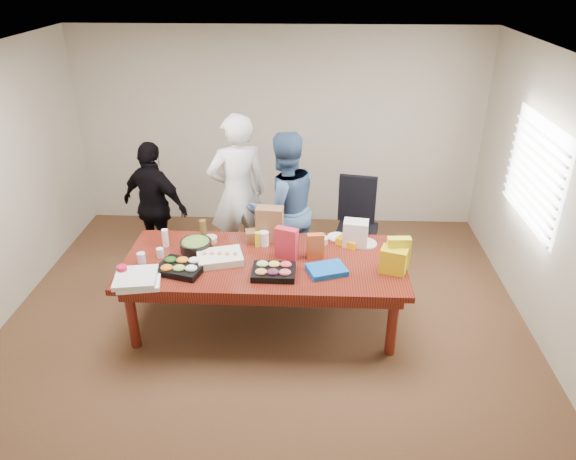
{
  "coord_description": "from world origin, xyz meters",
  "views": [
    {
      "loc": [
        0.44,
        -4.59,
        3.46
      ],
      "look_at": [
        0.24,
        0.1,
        1.04
      ],
      "focal_mm": 33.39,
      "sensor_mm": 36.0,
      "label": 1
    }
  ],
  "objects_px": {
    "sheet_cake": "(220,258)",
    "person_center": "(238,194)",
    "person_right": "(284,208)",
    "salad_bowl": "(196,246)",
    "office_chair": "(357,228)",
    "conference_table": "(265,292)"
  },
  "relations": [
    {
      "from": "person_right",
      "to": "sheet_cake",
      "type": "relative_size",
      "value": 4.11
    },
    {
      "from": "conference_table",
      "to": "office_chair",
      "type": "height_order",
      "value": "office_chair"
    },
    {
      "from": "sheet_cake",
      "to": "person_right",
      "type": "bearing_deg",
      "value": 42.57
    },
    {
      "from": "office_chair",
      "to": "salad_bowl",
      "type": "relative_size",
      "value": 3.28
    },
    {
      "from": "salad_bowl",
      "to": "conference_table",
      "type": "bearing_deg",
      "value": -13.39
    },
    {
      "from": "conference_table",
      "to": "sheet_cake",
      "type": "bearing_deg",
      "value": -175.71
    },
    {
      "from": "conference_table",
      "to": "sheet_cake",
      "type": "distance_m",
      "value": 0.6
    },
    {
      "from": "salad_bowl",
      "to": "person_right",
      "type": "bearing_deg",
      "value": 41.06
    },
    {
      "from": "person_center",
      "to": "salad_bowl",
      "type": "height_order",
      "value": "person_center"
    },
    {
      "from": "person_right",
      "to": "sheet_cake",
      "type": "xyz_separation_m",
      "value": [
        -0.58,
        -0.96,
        -0.11
      ]
    },
    {
      "from": "person_center",
      "to": "person_right",
      "type": "height_order",
      "value": "person_center"
    },
    {
      "from": "person_right",
      "to": "sheet_cake",
      "type": "height_order",
      "value": "person_right"
    },
    {
      "from": "person_right",
      "to": "salad_bowl",
      "type": "relative_size",
      "value": 5.46
    },
    {
      "from": "office_chair",
      "to": "person_center",
      "type": "distance_m",
      "value": 1.48
    },
    {
      "from": "conference_table",
      "to": "person_right",
      "type": "height_order",
      "value": "person_right"
    },
    {
      "from": "conference_table",
      "to": "person_right",
      "type": "bearing_deg",
      "value": 80.85
    },
    {
      "from": "sheet_cake",
      "to": "person_center",
      "type": "bearing_deg",
      "value": 72.2
    },
    {
      "from": "sheet_cake",
      "to": "salad_bowl",
      "type": "distance_m",
      "value": 0.35
    },
    {
      "from": "conference_table",
      "to": "salad_bowl",
      "type": "height_order",
      "value": "salad_bowl"
    },
    {
      "from": "office_chair",
      "to": "sheet_cake",
      "type": "bearing_deg",
      "value": -129.61
    },
    {
      "from": "office_chair",
      "to": "sheet_cake",
      "type": "height_order",
      "value": "office_chair"
    },
    {
      "from": "conference_table",
      "to": "person_center",
      "type": "distance_m",
      "value": 1.35
    }
  ]
}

